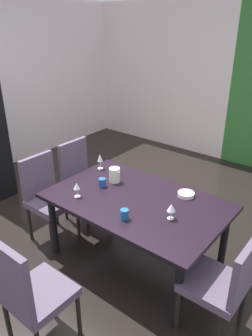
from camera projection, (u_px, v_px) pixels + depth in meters
ground_plane at (93, 239)px, 3.77m from camera, size 5.28×6.33×0.02m
back_panel_interior at (159, 76)px, 6.11m from camera, size 2.83×0.10×2.55m
dining_table at (136, 206)px, 3.15m from camera, size 1.68×1.07×0.74m
chair_head_near at (29, 291)px, 2.31m from camera, size 0.44×0.44×1.02m
chair_right_near at (225, 282)px, 2.43m from camera, size 0.44×0.44×0.92m
chair_left_far at (81, 177)px, 3.97m from camera, size 0.45×0.44×0.98m
chair_left_near at (46, 194)px, 3.59m from camera, size 0.45×0.44×0.97m
wine_glass_west at (100, 158)px, 3.68m from camera, size 0.06×0.06×0.18m
wine_glass_corner at (77, 187)px, 3.11m from camera, size 0.06×0.06×0.15m
wine_glass_south at (171, 208)px, 2.78m from camera, size 0.07×0.07×0.15m
serving_bowl_north at (186, 194)px, 3.16m from camera, size 0.16×0.16×0.04m
cup_center at (102, 182)px, 3.33m from camera, size 0.08×0.08×0.09m
cup_front at (125, 214)px, 2.80m from camera, size 0.07×0.07×0.09m
pitcher_right at (115, 175)px, 3.41m from camera, size 0.13×0.11×0.16m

